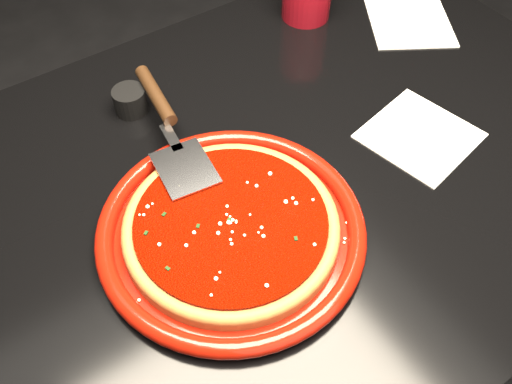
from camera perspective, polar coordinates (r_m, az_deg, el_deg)
floor at (r=1.49m, az=0.49°, el=-17.59°), size 4.00×4.00×0.01m
table at (r=1.14m, az=0.62°, el=-10.71°), size 1.20×0.80×0.75m
plate at (r=0.75m, az=-2.49°, el=-3.80°), size 0.37×0.37×0.03m
pizza_crust at (r=0.75m, az=-2.50°, el=-3.63°), size 0.30×0.30×0.01m
pizza_crust_rim at (r=0.74m, az=-2.52°, el=-3.31°), size 0.30×0.30×0.02m
pizza_sauce at (r=0.74m, az=-2.53°, el=-3.08°), size 0.26×0.26×0.01m
parmesan_dusting at (r=0.73m, az=-2.55°, el=-2.76°), size 0.24×0.24×0.01m
basil_flecks at (r=0.74m, az=-2.55°, el=-2.81°), size 0.22×0.22×0.00m
pizza_server at (r=0.84m, az=-8.58°, el=6.49°), size 0.13×0.32×0.02m
napkin_a at (r=0.92m, az=16.05°, el=5.44°), size 0.18×0.18×0.00m
napkin_b at (r=1.14m, az=15.13°, el=16.07°), size 0.21×0.21×0.00m
ramekin at (r=0.93m, az=-12.48°, el=8.91°), size 0.05×0.05×0.04m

